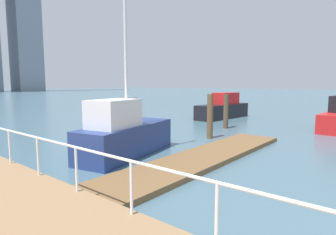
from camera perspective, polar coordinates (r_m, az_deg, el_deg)
name	(u,v)px	position (r m, az deg, el deg)	size (l,w,h in m)	color
ground_plane	(16,135)	(18.20, -28.37, -3.16)	(300.00, 300.00, 0.00)	#476675
floating_dock	(200,159)	(10.81, 6.47, -8.26)	(11.16, 2.00, 0.18)	brown
boardwalk_railing	(76,156)	(6.88, -18.11, -7.34)	(0.06, 29.52, 1.08)	white
dock_piling_0	(226,111)	(18.76, 11.62, 1.20)	(0.33, 0.33, 2.21)	brown
dock_piling_1	(116,136)	(11.40, -10.39, -3.66)	(0.34, 0.34, 1.69)	brown
dock_piling_2	(210,116)	(15.13, 8.48, 0.24)	(0.32, 0.32, 2.36)	brown
dock_piling_4	(136,120)	(14.31, -6.55, -0.43)	(0.27, 0.27, 2.20)	#473826
moored_boat_0	(223,108)	(24.33, 11.05, 1.81)	(5.90, 2.05, 2.15)	black
moored_boat_2	(124,133)	(11.47, -8.79, -3.20)	(5.04, 2.60, 8.82)	navy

